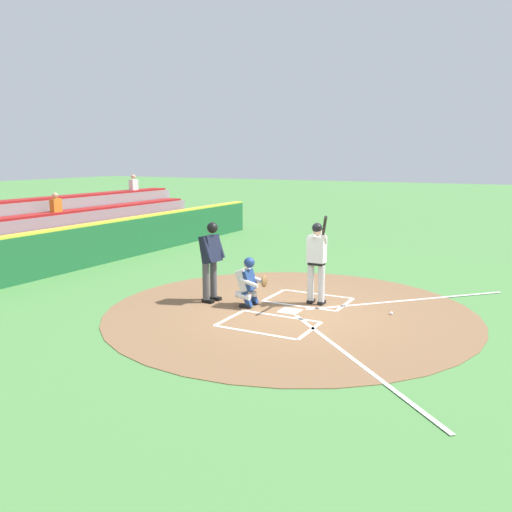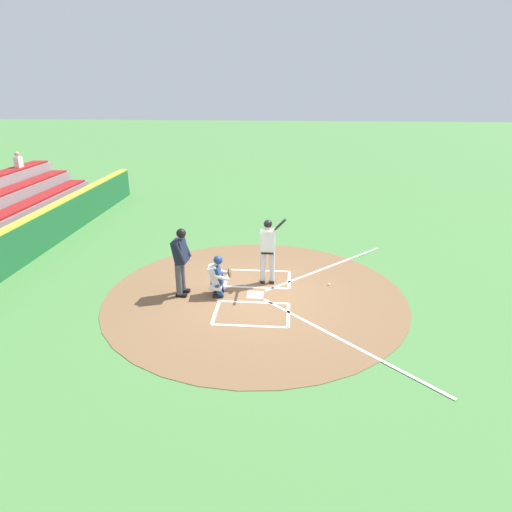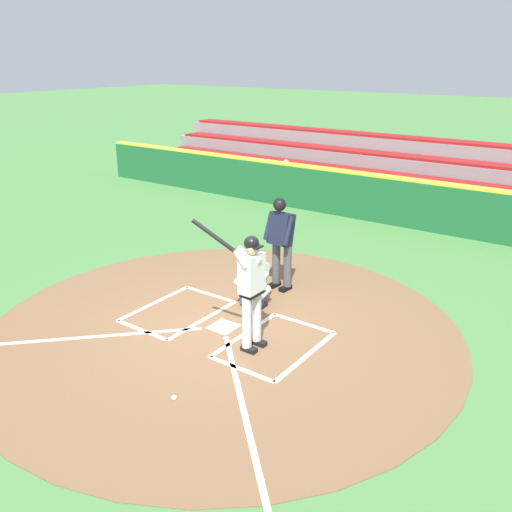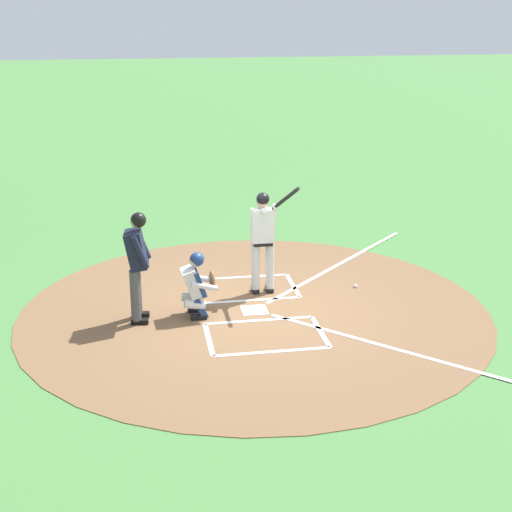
{
  "view_description": "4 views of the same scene",
  "coord_description": "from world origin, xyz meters",
  "px_view_note": "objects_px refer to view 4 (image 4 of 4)",
  "views": [
    {
      "loc": [
        10.38,
        4.63,
        3.34
      ],
      "look_at": [
        0.46,
        -0.59,
        1.26
      ],
      "focal_mm": 37.91,
      "sensor_mm": 36.0,
      "label": 1
    },
    {
      "loc": [
        10.66,
        0.86,
        5.3
      ],
      "look_at": [
        -0.55,
        -0.02,
        0.92
      ],
      "focal_mm": 31.06,
      "sensor_mm": 36.0,
      "label": 2
    },
    {
      "loc": [
        -5.28,
        6.47,
        4.37
      ],
      "look_at": [
        0.13,
        -1.14,
        0.93
      ],
      "focal_mm": 38.33,
      "sensor_mm": 36.0,
      "label": 3
    },
    {
      "loc": [
        11.85,
        -1.95,
        5.05
      ],
      "look_at": [
        -0.04,
        0.03,
        0.98
      ],
      "focal_mm": 53.24,
      "sensor_mm": 36.0,
      "label": 4
    }
  ],
  "objects_px": {
    "catcher": "(196,283)",
    "baseball": "(356,286)",
    "batter": "(263,235)",
    "plate_umpire": "(137,260)"
  },
  "relations": [
    {
      "from": "plate_umpire",
      "to": "catcher",
      "type": "bearing_deg",
      "value": 93.64
    },
    {
      "from": "batter",
      "to": "catcher",
      "type": "height_order",
      "value": "batter"
    },
    {
      "from": "catcher",
      "to": "baseball",
      "type": "height_order",
      "value": "catcher"
    },
    {
      "from": "batter",
      "to": "catcher",
      "type": "relative_size",
      "value": 1.88
    },
    {
      "from": "batter",
      "to": "plate_umpire",
      "type": "distance_m",
      "value": 2.41
    },
    {
      "from": "catcher",
      "to": "baseball",
      "type": "xyz_separation_m",
      "value": [
        -0.82,
        3.01,
        -0.55
      ]
    },
    {
      "from": "catcher",
      "to": "plate_umpire",
      "type": "height_order",
      "value": "plate_umpire"
    },
    {
      "from": "baseball",
      "to": "batter",
      "type": "bearing_deg",
      "value": -90.9
    },
    {
      "from": "catcher",
      "to": "baseball",
      "type": "distance_m",
      "value": 3.17
    },
    {
      "from": "baseball",
      "to": "plate_umpire",
      "type": "bearing_deg",
      "value": -77.51
    }
  ]
}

